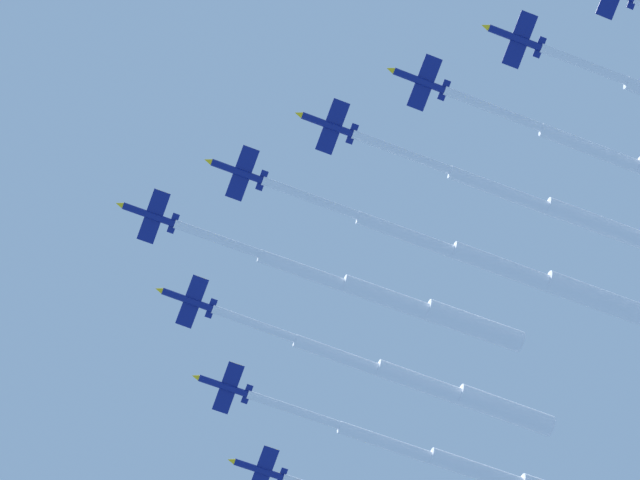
# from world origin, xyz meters

# --- Properties ---
(jet_lead) EXTENTS (66.61, 23.17, 4.14)m
(jet_lead) POSITION_xyz_m (12.54, 9.22, 175.19)
(jet_lead) COLOR navy
(jet_port_inner) EXTENTS (73.84, 25.65, 4.25)m
(jet_port_inner) POSITION_xyz_m (30.61, 2.70, 175.24)
(jet_port_inner) COLOR navy
(jet_starboard_inner) EXTENTS (66.88, 23.96, 4.16)m
(jet_starboard_inner) POSITION_xyz_m (19.39, 23.89, 175.83)
(jet_starboard_inner) COLOR navy
(jet_port_mid) EXTENTS (75.34, 26.05, 4.17)m
(jet_port_mid) POSITION_xyz_m (44.96, -5.16, 176.77)
(jet_port_mid) COLOR navy
(jet_starboard_mid) EXTENTS (74.12, 25.18, 4.22)m
(jet_starboard_mid) POSITION_xyz_m (30.78, 38.81, 174.65)
(jet_starboard_mid) COLOR navy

